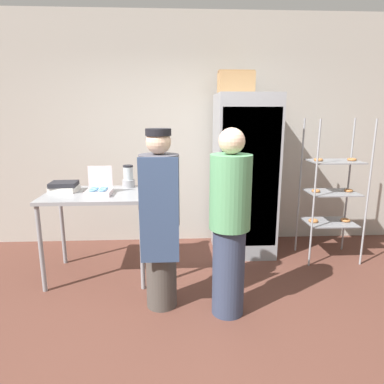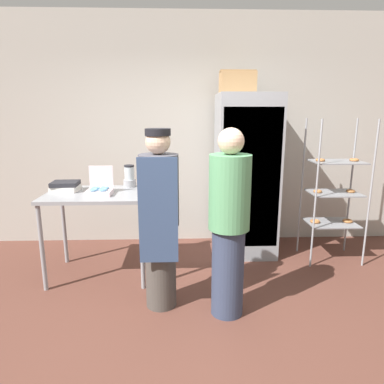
{
  "view_description": "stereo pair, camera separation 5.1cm",
  "coord_description": "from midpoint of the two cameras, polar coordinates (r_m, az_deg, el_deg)",
  "views": [
    {
      "loc": [
        -0.12,
        -2.46,
        1.75
      ],
      "look_at": [
        0.05,
        0.7,
        1.01
      ],
      "focal_mm": 32.0,
      "sensor_mm": 36.0,
      "label": 1
    },
    {
      "loc": [
        -0.07,
        -2.46,
        1.75
      ],
      "look_at": [
        0.05,
        0.7,
        1.01
      ],
      "focal_mm": 32.0,
      "sensor_mm": 36.0,
      "label": 2
    }
  ],
  "objects": [
    {
      "name": "refrigerator",
      "position": [
        4.28,
        8.37,
        2.68
      ],
      "size": [
        0.72,
        0.73,
        1.97
      ],
      "color": "gray",
      "rests_on": "ground_plane"
    },
    {
      "name": "ground_plane",
      "position": [
        3.02,
        -0.72,
        -22.32
      ],
      "size": [
        14.0,
        14.0,
        0.0
      ],
      "primitive_type": "plane",
      "color": "brown"
    },
    {
      "name": "binder_stack",
      "position": [
        3.89,
        -20.9,
        0.83
      ],
      "size": [
        0.29,
        0.26,
        0.1
      ],
      "color": "silver",
      "rests_on": "prep_counter"
    },
    {
      "name": "person_customer",
      "position": [
        2.91,
        5.78,
        -5.26
      ],
      "size": [
        0.35,
        0.35,
        1.63
      ],
      "color": "#333D56",
      "rests_on": "ground_plane"
    },
    {
      "name": "cardboard_storage_box",
      "position": [
        4.3,
        6.96,
        17.67
      ],
      "size": [
        0.42,
        0.28,
        0.27
      ],
      "color": "#A87F51",
      "rests_on": "refrigerator"
    },
    {
      "name": "blender_pitcher",
      "position": [
        3.91,
        -10.91,
        2.39
      ],
      "size": [
        0.14,
        0.14,
        0.25
      ],
      "color": "#99999E",
      "rests_on": "prep_counter"
    },
    {
      "name": "back_wall",
      "position": [
        4.65,
        -1.88,
        9.98
      ],
      "size": [
        6.4,
        0.12,
        2.99
      ],
      "primitive_type": "cube",
      "color": "#ADA89E",
      "rests_on": "ground_plane"
    },
    {
      "name": "prep_counter",
      "position": [
        3.75,
        -15.96,
        -1.79
      ],
      "size": [
        1.06,
        0.74,
        0.93
      ],
      "color": "gray",
      "rests_on": "ground_plane"
    },
    {
      "name": "donut_box",
      "position": [
        3.62,
        -15.66,
        0.27
      ],
      "size": [
        0.25,
        0.24,
        0.28
      ],
      "color": "silver",
      "rests_on": "prep_counter"
    },
    {
      "name": "baking_rack",
      "position": [
        4.38,
        22.0,
        -0.05
      ],
      "size": [
        0.64,
        0.47,
        1.69
      ],
      "color": "#93969B",
      "rests_on": "ground_plane"
    },
    {
      "name": "person_baker",
      "position": [
        3.02,
        -5.83,
        -4.39
      ],
      "size": [
        0.34,
        0.36,
        1.62
      ],
      "color": "#47423D",
      "rests_on": "ground_plane"
    }
  ]
}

